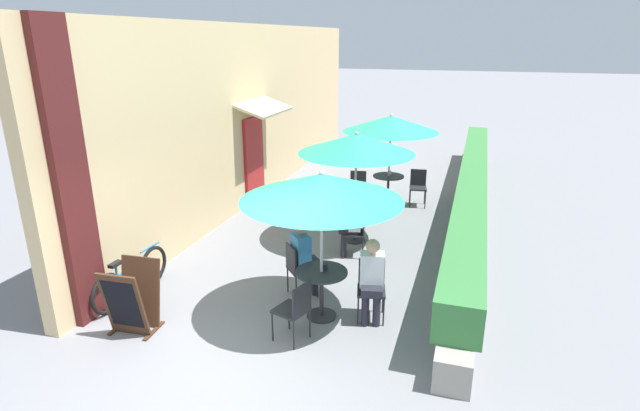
# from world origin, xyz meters

# --- Properties ---
(ground_plane) EXTENTS (120.00, 120.00, 0.00)m
(ground_plane) POSITION_xyz_m (0.00, 0.00, 0.00)
(ground_plane) COLOR gray
(cafe_facade_wall) EXTENTS (0.98, 14.04, 4.20)m
(cafe_facade_wall) POSITION_xyz_m (-2.54, 6.88, 2.09)
(cafe_facade_wall) COLOR #D6B784
(cafe_facade_wall) RESTS_ON ground_plane
(planter_hedge) EXTENTS (0.60, 13.04, 1.01)m
(planter_hedge) POSITION_xyz_m (2.75, 6.92, 0.54)
(planter_hedge) COLOR gray
(planter_hedge) RESTS_ON ground_plane
(patio_table_near) EXTENTS (0.75, 0.75, 0.73)m
(patio_table_near) POSITION_xyz_m (0.82, 1.64, 0.52)
(patio_table_near) COLOR #28282D
(patio_table_near) RESTS_ON ground_plane
(patio_umbrella_near) EXTENTS (2.25, 2.25, 2.22)m
(patio_umbrella_near) POSITION_xyz_m (0.82, 1.64, 1.99)
(patio_umbrella_near) COLOR #B7B7BC
(patio_umbrella_near) RESTS_ON ground_plane
(cafe_chair_near_left) EXTENTS (0.57, 0.57, 0.87)m
(cafe_chair_near_left) POSITION_xyz_m (0.28, 2.11, 0.52)
(cafe_chair_near_left) COLOR #232328
(cafe_chair_near_left) RESTS_ON ground_plane
(seated_patron_near_left) EXTENTS (0.51, 0.51, 1.25)m
(seated_patron_near_left) POSITION_xyz_m (0.36, 2.19, 0.69)
(seated_patron_near_left) COLOR #23232D
(seated_patron_near_left) RESTS_ON ground_plane
(cafe_chair_near_right) EXTENTS (0.50, 0.50, 0.87)m
(cafe_chair_near_right) POSITION_xyz_m (0.68, 0.93, 0.52)
(cafe_chair_near_right) COLOR #232328
(cafe_chair_near_right) RESTS_ON ground_plane
(cafe_chair_near_back) EXTENTS (0.48, 0.48, 0.87)m
(cafe_chair_near_back) POSITION_xyz_m (1.50, 1.87, 0.52)
(cafe_chair_near_back) COLOR #232328
(cafe_chair_near_back) RESTS_ON ground_plane
(seated_patron_near_back) EXTENTS (0.40, 0.46, 1.25)m
(seated_patron_near_back) POSITION_xyz_m (1.53, 1.76, 0.69)
(seated_patron_near_back) COLOR #23232D
(seated_patron_near_back) RESTS_ON ground_plane
(coffee_cup_near) EXTENTS (0.07, 0.07, 0.09)m
(coffee_cup_near) POSITION_xyz_m (0.85, 1.70, 0.78)
(coffee_cup_near) COLOR #232328
(coffee_cup_near) RESTS_ON patio_table_near
(patio_table_mid) EXTENTS (0.75, 0.75, 0.73)m
(patio_table_mid) POSITION_xyz_m (0.58, 4.59, 0.52)
(patio_table_mid) COLOR #28282D
(patio_table_mid) RESTS_ON ground_plane
(patio_umbrella_mid) EXTENTS (2.25, 2.25, 2.22)m
(patio_umbrella_mid) POSITION_xyz_m (0.58, 4.59, 1.99)
(patio_umbrella_mid) COLOR #B7B7BC
(patio_umbrella_mid) RESTS_ON ground_plane
(cafe_chair_mid_left) EXTENTS (0.48, 0.48, 0.87)m
(cafe_chair_mid_left) POSITION_xyz_m (0.36, 5.27, 0.52)
(cafe_chair_mid_left) COLOR #232328
(cafe_chair_mid_left) RESTS_ON ground_plane
(cafe_chair_mid_right) EXTENTS (0.48, 0.48, 0.87)m
(cafe_chair_mid_right) POSITION_xyz_m (0.81, 3.90, 0.52)
(cafe_chair_mid_right) COLOR #232328
(cafe_chair_mid_right) RESTS_ON ground_plane
(seated_patron_mid_right) EXTENTS (0.46, 0.40, 1.25)m
(seated_patron_mid_right) POSITION_xyz_m (0.70, 3.88, 0.69)
(seated_patron_mid_right) COLOR #23232D
(seated_patron_mid_right) RESTS_ON ground_plane
(coffee_cup_mid) EXTENTS (0.07, 0.07, 0.09)m
(coffee_cup_mid) POSITION_xyz_m (0.62, 4.66, 0.78)
(coffee_cup_mid) COLOR teal
(coffee_cup_mid) RESTS_ON patio_table_mid
(patio_table_far) EXTENTS (0.75, 0.75, 0.73)m
(patio_table_far) POSITION_xyz_m (0.80, 7.06, 0.52)
(patio_table_far) COLOR #28282D
(patio_table_far) RESTS_ON ground_plane
(patio_umbrella_far) EXTENTS (2.25, 2.25, 2.22)m
(patio_umbrella_far) POSITION_xyz_m (0.80, 7.06, 1.99)
(patio_umbrella_far) COLOR #B7B7BC
(patio_umbrella_far) RESTS_ON ground_plane
(cafe_chair_far_left) EXTENTS (0.46, 0.46, 0.87)m
(cafe_chair_far_left) POSITION_xyz_m (1.50, 7.25, 0.52)
(cafe_chair_far_left) COLOR #232328
(cafe_chair_far_left) RESTS_ON ground_plane
(cafe_chair_far_right) EXTENTS (0.46, 0.46, 0.87)m
(cafe_chair_far_right) POSITION_xyz_m (0.11, 6.87, 0.52)
(cafe_chair_far_right) COLOR #232328
(cafe_chair_far_right) RESTS_ON ground_plane
(coffee_cup_far) EXTENTS (0.07, 0.07, 0.09)m
(coffee_cup_far) POSITION_xyz_m (0.82, 7.19, 0.78)
(coffee_cup_far) COLOR white
(coffee_cup_far) RESTS_ON patio_table_far
(bicycle_leaning) EXTENTS (0.14, 1.70, 0.72)m
(bicycle_leaning) POSITION_xyz_m (-2.20, 1.29, 0.33)
(bicycle_leaning) COLOR black
(bicycle_leaning) RESTS_ON ground_plane
(menu_board) EXTENTS (0.64, 0.67, 0.99)m
(menu_board) POSITION_xyz_m (-1.56, 0.51, 0.49)
(menu_board) COLOR #422819
(menu_board) RESTS_ON ground_plane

